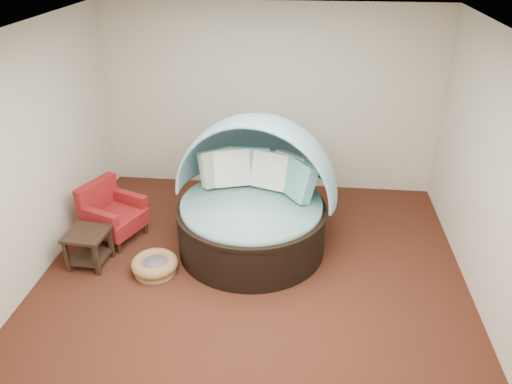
# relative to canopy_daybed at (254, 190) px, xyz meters

# --- Properties ---
(floor) EXTENTS (5.00, 5.00, 0.00)m
(floor) POSITION_rel_canopy_daybed_xyz_m (0.06, -0.76, -0.80)
(floor) COLOR #4D2416
(floor) RESTS_ON ground
(wall_back) EXTENTS (5.00, 0.00, 5.00)m
(wall_back) POSITION_rel_canopy_daybed_xyz_m (0.06, 1.74, 0.60)
(wall_back) COLOR beige
(wall_back) RESTS_ON floor
(wall_front) EXTENTS (5.00, 0.00, 5.00)m
(wall_front) POSITION_rel_canopy_daybed_xyz_m (0.06, -3.26, 0.60)
(wall_front) COLOR beige
(wall_front) RESTS_ON floor
(wall_left) EXTENTS (0.00, 5.00, 5.00)m
(wall_left) POSITION_rel_canopy_daybed_xyz_m (-2.44, -0.76, 0.60)
(wall_left) COLOR beige
(wall_left) RESTS_ON floor
(wall_right) EXTENTS (0.00, 5.00, 5.00)m
(wall_right) POSITION_rel_canopy_daybed_xyz_m (2.56, -0.76, 0.60)
(wall_right) COLOR beige
(wall_right) RESTS_ON floor
(ceiling) EXTENTS (5.00, 5.00, 0.00)m
(ceiling) POSITION_rel_canopy_daybed_xyz_m (0.06, -0.76, 2.00)
(ceiling) COLOR white
(ceiling) RESTS_ON wall_back
(canopy_daybed) EXTENTS (2.21, 2.15, 1.72)m
(canopy_daybed) POSITION_rel_canopy_daybed_xyz_m (0.00, 0.00, 0.00)
(canopy_daybed) COLOR black
(canopy_daybed) RESTS_ON floor
(pet_basket) EXTENTS (0.63, 0.63, 0.19)m
(pet_basket) POSITION_rel_canopy_daybed_xyz_m (-1.11, -0.74, -0.69)
(pet_basket) COLOR #9A7346
(pet_basket) RESTS_ON floor
(red_armchair) EXTENTS (0.86, 0.86, 0.78)m
(red_armchair) POSITION_rel_canopy_daybed_xyz_m (-1.88, -0.02, -0.44)
(red_armchair) COLOR black
(red_armchair) RESTS_ON floor
(side_table) EXTENTS (0.51, 0.51, 0.46)m
(side_table) POSITION_rel_canopy_daybed_xyz_m (-1.94, -0.65, -0.50)
(side_table) COLOR black
(side_table) RESTS_ON floor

